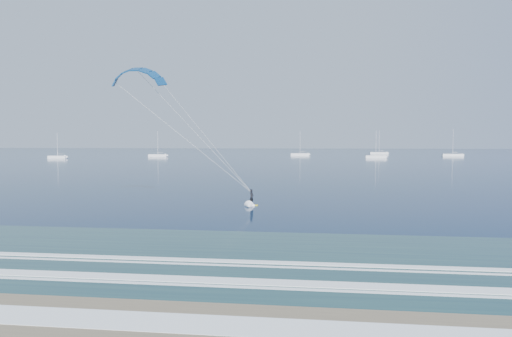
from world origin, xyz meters
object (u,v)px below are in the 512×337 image
Objects in this scene: sailboat_2 at (300,154)px; sailboat_3 at (376,157)px; sailboat_4 at (379,153)px; sailboat_5 at (453,155)px; sailboat_1 at (158,155)px; sailboat_0 at (58,157)px; kitesurfer_rig at (196,133)px.

sailboat_3 is (34.32, -31.87, -0.00)m from sailboat_2.
sailboat_2 is at bearing -145.83° from sailboat_4.
sailboat_5 is (31.47, -31.23, 0.00)m from sailboat_4.
sailboat_5 reaches higher than sailboat_1.
sailboat_5 reaches higher than sailboat_3.
sailboat_0 is 116.34m from sailboat_2.
sailboat_3 is (138.12, 20.65, 0.01)m from sailboat_0.
sailboat_4 is (112.01, 56.95, 0.01)m from sailboat_1.
sailboat_3 is at bearing -99.29° from sailboat_4.
kitesurfer_rig is at bearing -104.52° from sailboat_3.
sailboat_4 is (44.48, 30.19, 0.01)m from sailboat_2.
sailboat_0 is at bearing -153.16° from sailboat_2.
sailboat_3 is at bearing 75.48° from kitesurfer_rig.
sailboat_0 is 139.66m from sailboat_3.
sailboat_5 reaches higher than sailboat_2.
sailboat_5 is at bearing -44.78° from sailboat_4.
sailboat_1 reaches higher than sailboat_0.
sailboat_4 reaches higher than sailboat_0.
sailboat_4 reaches higher than sailboat_2.
sailboat_3 is 62.89m from sailboat_4.
sailboat_0 is 0.87× the size of sailboat_2.
kitesurfer_rig is 205.64m from sailboat_5.
sailboat_4 is at bearing 80.71° from sailboat_3.
sailboat_1 is 0.91× the size of sailboat_4.
sailboat_1 is 1.00× the size of sailboat_3.
sailboat_2 is at bearing 21.62° from sailboat_1.
sailboat_5 is (75.95, -1.04, 0.01)m from sailboat_2.
kitesurfer_rig is 189.55m from sailboat_2.
sailboat_2 is 75.96m from sailboat_5.
sailboat_1 is 101.98m from sailboat_3.
sailboat_0 is 0.82× the size of sailboat_5.
sailboat_4 is at bearing 34.17° from sailboat_2.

